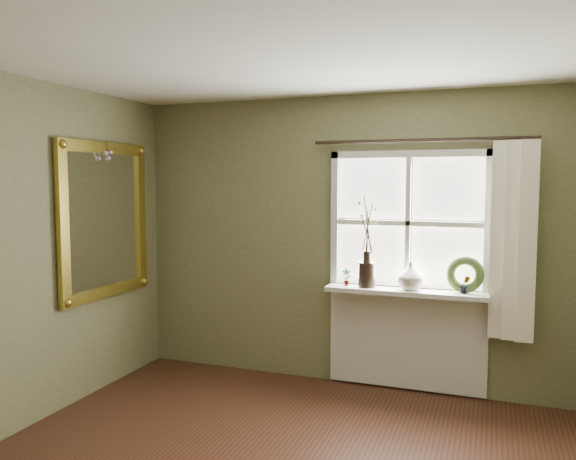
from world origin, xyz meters
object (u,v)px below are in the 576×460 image
at_px(wreath, 465,278).
at_px(dark_jug, 367,275).
at_px(cream_vase, 411,276).
at_px(gilt_mirror, 105,220).

bearing_deg(wreath, dark_jug, -170.85).
bearing_deg(dark_jug, wreath, 2.81).
distance_m(cream_vase, gilt_mirror, 2.70).
height_order(dark_jug, cream_vase, cream_vase).
bearing_deg(gilt_mirror, cream_vase, 15.63).
height_order(dark_jug, gilt_mirror, gilt_mirror).
height_order(wreath, gilt_mirror, gilt_mirror).
distance_m(dark_jug, cream_vase, 0.38).
relative_size(dark_jug, cream_vase, 0.91).
distance_m(wreath, gilt_mirror, 3.12).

